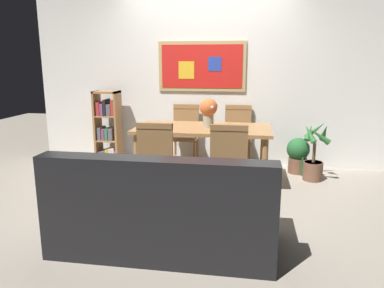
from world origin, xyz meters
name	(u,v)px	position (x,y,z in m)	size (l,w,h in m)	color
ground_plane	(192,192)	(0.00, 0.00, 0.00)	(12.00, 12.00, 0.00)	gray
wall_back_with_painting	(207,77)	(0.00, 1.36, 1.30)	(5.20, 0.14, 2.60)	silver
dining_table	(203,134)	(0.08, 0.37, 0.64)	(1.68, 0.87, 0.73)	#9E7042
dining_chair_near_left	(158,156)	(-0.32, -0.39, 0.54)	(0.40, 0.41, 0.91)	#9E7042
dining_chair_near_right	(229,158)	(0.45, -0.38, 0.54)	(0.40, 0.41, 0.91)	#9E7042
dining_chair_far_right	(238,132)	(0.48, 1.15, 0.54)	(0.40, 0.41, 0.91)	#9E7042
dining_chair_far_left	(185,130)	(-0.29, 1.12, 0.54)	(0.40, 0.41, 0.91)	#9E7042
leather_couch	(163,213)	(-0.03, -1.36, 0.31)	(1.80, 0.84, 0.84)	black
bookshelf	(109,131)	(-1.45, 1.05, 0.51)	(0.36, 0.28, 1.10)	#9E7042
potted_ivy	(298,154)	(1.33, 1.01, 0.27)	(0.31, 0.31, 0.56)	brown
potted_palm	(314,158)	(1.49, 0.71, 0.31)	(0.36, 0.40, 0.78)	brown
flower_vase	(208,110)	(0.14, 0.38, 0.94)	(0.22, 0.22, 0.36)	tan
tv_remote	(222,128)	(0.32, 0.32, 0.74)	(0.15, 0.13, 0.02)	black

